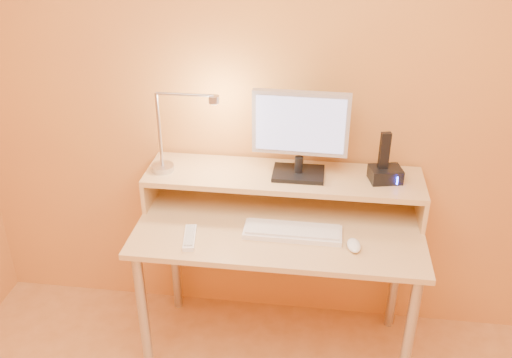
# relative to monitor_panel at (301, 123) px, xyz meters

# --- Properties ---
(wall_back) EXTENTS (3.00, 0.04, 2.50)m
(wall_back) POSITION_rel_monitor_panel_xyz_m (-0.06, 0.16, 0.13)
(wall_back) COLOR gold
(wall_back) RESTS_ON floor
(desk_leg_fl) EXTENTS (0.04, 0.04, 0.69)m
(desk_leg_fl) POSITION_rel_monitor_panel_xyz_m (-0.61, -0.41, -0.77)
(desk_leg_fl) COLOR #B3B3BC
(desk_leg_fl) RESTS_ON floor
(desk_leg_fr) EXTENTS (0.04, 0.04, 0.69)m
(desk_leg_fr) POSITION_rel_monitor_panel_xyz_m (0.49, -0.41, -0.77)
(desk_leg_fr) COLOR #B3B3BC
(desk_leg_fr) RESTS_ON floor
(desk_leg_bl) EXTENTS (0.04, 0.04, 0.69)m
(desk_leg_bl) POSITION_rel_monitor_panel_xyz_m (-0.61, 0.09, -0.77)
(desk_leg_bl) COLOR #B3B3BC
(desk_leg_bl) RESTS_ON floor
(desk_leg_br) EXTENTS (0.04, 0.04, 0.69)m
(desk_leg_br) POSITION_rel_monitor_panel_xyz_m (0.49, 0.09, -0.77)
(desk_leg_br) COLOR #B3B3BC
(desk_leg_br) RESTS_ON floor
(desk_lower) EXTENTS (1.20, 0.60, 0.02)m
(desk_lower) POSITION_rel_monitor_panel_xyz_m (-0.06, -0.16, -0.41)
(desk_lower) COLOR tan
(desk_lower) RESTS_ON floor
(shelf_riser_left) EXTENTS (0.02, 0.30, 0.14)m
(shelf_riser_left) POSITION_rel_monitor_panel_xyz_m (-0.66, -0.01, -0.33)
(shelf_riser_left) COLOR tan
(shelf_riser_left) RESTS_ON desk_lower
(shelf_riser_right) EXTENTS (0.02, 0.30, 0.14)m
(shelf_riser_right) POSITION_rel_monitor_panel_xyz_m (0.53, -0.01, -0.33)
(shelf_riser_right) COLOR tan
(shelf_riser_right) RESTS_ON desk_lower
(desk_shelf) EXTENTS (1.20, 0.30, 0.02)m
(desk_shelf) POSITION_rel_monitor_panel_xyz_m (-0.06, -0.01, -0.25)
(desk_shelf) COLOR tan
(desk_shelf) RESTS_ON desk_lower
(monitor_foot) EXTENTS (0.22, 0.16, 0.02)m
(monitor_foot) POSITION_rel_monitor_panel_xyz_m (0.00, -0.01, -0.23)
(monitor_foot) COLOR black
(monitor_foot) RESTS_ON desk_shelf
(monitor_neck) EXTENTS (0.04, 0.04, 0.07)m
(monitor_neck) POSITION_rel_monitor_panel_xyz_m (0.00, -0.01, -0.19)
(monitor_neck) COLOR black
(monitor_neck) RESTS_ON monitor_foot
(monitor_panel) EXTENTS (0.40, 0.05, 0.27)m
(monitor_panel) POSITION_rel_monitor_panel_xyz_m (0.00, 0.00, 0.00)
(monitor_panel) COLOR #ACADB6
(monitor_panel) RESTS_ON monitor_neck
(monitor_back) EXTENTS (0.36, 0.02, 0.23)m
(monitor_back) POSITION_rel_monitor_panel_xyz_m (0.00, 0.02, 0.00)
(monitor_back) COLOR black
(monitor_back) RESTS_ON monitor_panel
(monitor_screen) EXTENTS (0.37, 0.01, 0.24)m
(monitor_screen) POSITION_rel_monitor_panel_xyz_m (0.00, -0.02, 0.00)
(monitor_screen) COLOR #99A3DD
(monitor_screen) RESTS_ON monitor_panel
(lamp_base) EXTENTS (0.10, 0.10, 0.02)m
(lamp_base) POSITION_rel_monitor_panel_xyz_m (-0.59, -0.04, -0.23)
(lamp_base) COLOR #B3B3BC
(lamp_base) RESTS_ON desk_shelf
(lamp_post) EXTENTS (0.01, 0.01, 0.33)m
(lamp_post) POSITION_rel_monitor_panel_xyz_m (-0.59, -0.04, -0.05)
(lamp_post) COLOR #B3B3BC
(lamp_post) RESTS_ON lamp_base
(lamp_arm) EXTENTS (0.24, 0.01, 0.01)m
(lamp_arm) POSITION_rel_monitor_panel_xyz_m (-0.47, -0.04, 0.12)
(lamp_arm) COLOR #B3B3BC
(lamp_arm) RESTS_ON lamp_post
(lamp_head) EXTENTS (0.04, 0.04, 0.03)m
(lamp_head) POSITION_rel_monitor_panel_xyz_m (-0.35, -0.04, 0.10)
(lamp_head) COLOR #B3B3BC
(lamp_head) RESTS_ON lamp_arm
(lamp_bulb) EXTENTS (0.03, 0.03, 0.00)m
(lamp_bulb) POSITION_rel_monitor_panel_xyz_m (-0.35, -0.04, 0.09)
(lamp_bulb) COLOR #FFEAC6
(lamp_bulb) RESTS_ON lamp_head
(phone_dock) EXTENTS (0.15, 0.13, 0.06)m
(phone_dock) POSITION_rel_monitor_panel_xyz_m (0.37, -0.01, -0.21)
(phone_dock) COLOR black
(phone_dock) RESTS_ON desk_shelf
(phone_handset) EXTENTS (0.04, 0.03, 0.16)m
(phone_handset) POSITION_rel_monitor_panel_xyz_m (0.35, -0.01, -0.10)
(phone_handset) COLOR black
(phone_handset) RESTS_ON phone_dock
(phone_led) EXTENTS (0.01, 0.00, 0.04)m
(phone_led) POSITION_rel_monitor_panel_xyz_m (0.41, -0.06, -0.21)
(phone_led) COLOR #3645F6
(phone_led) RESTS_ON phone_dock
(keyboard) EXTENTS (0.40, 0.13, 0.02)m
(keyboard) POSITION_rel_monitor_panel_xyz_m (-0.00, -0.23, -0.39)
(keyboard) COLOR silver
(keyboard) RESTS_ON desk_lower
(mouse) EXTENTS (0.07, 0.10, 0.03)m
(mouse) POSITION_rel_monitor_panel_xyz_m (0.24, -0.30, -0.38)
(mouse) COLOR white
(mouse) RESTS_ON desk_lower
(remote_control) EXTENTS (0.07, 0.17, 0.02)m
(remote_control) POSITION_rel_monitor_panel_xyz_m (-0.41, -0.32, -0.39)
(remote_control) COLOR silver
(remote_control) RESTS_ON desk_lower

